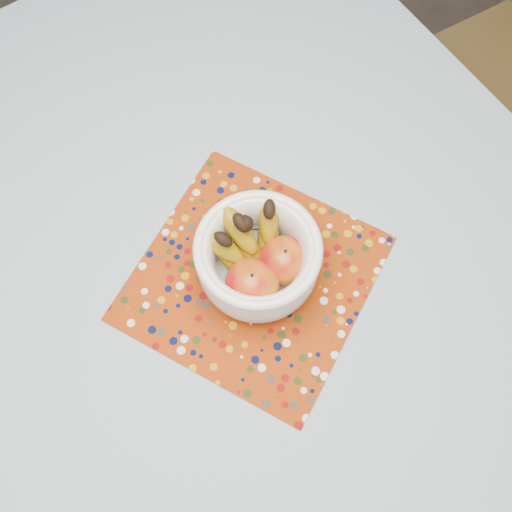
% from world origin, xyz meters
% --- Properties ---
extents(table, '(1.20, 1.20, 0.75)m').
position_xyz_m(table, '(0.00, 0.00, 0.67)').
color(table, olive).
rests_on(table, ground).
extents(tablecloth, '(1.32, 1.32, 0.01)m').
position_xyz_m(tablecloth, '(0.00, 0.00, 0.76)').
color(tablecloth, slate).
rests_on(tablecloth, table).
extents(placemat, '(0.46, 0.46, 0.00)m').
position_xyz_m(placemat, '(0.10, -0.07, 0.76)').
color(placemat, maroon).
rests_on(placemat, tablecloth).
extents(fruit_bowl, '(0.20, 0.19, 0.14)m').
position_xyz_m(fruit_bowl, '(0.12, -0.07, 0.83)').
color(fruit_bowl, white).
rests_on(fruit_bowl, placemat).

